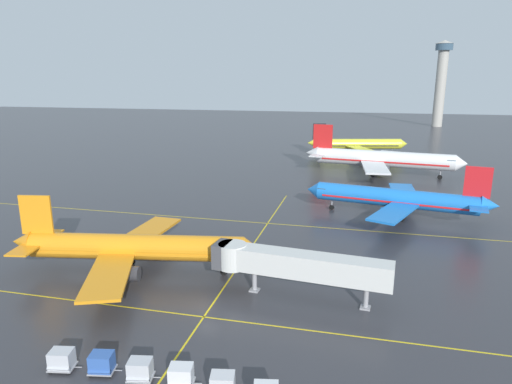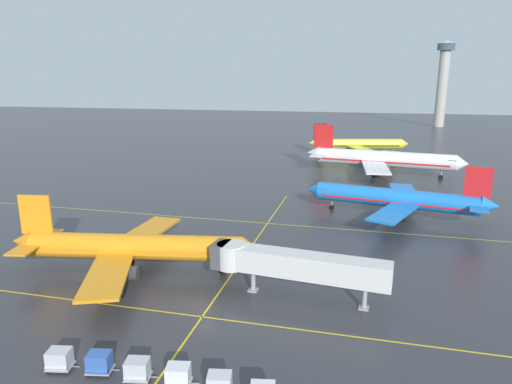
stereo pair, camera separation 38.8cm
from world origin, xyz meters
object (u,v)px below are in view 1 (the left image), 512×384
at_px(airliner_far_left_stand, 357,144).
at_px(jet_bridge, 287,263).
at_px(baggage_cart_row_fourth, 181,376).
at_px(baggage_cart_row_second, 102,363).
at_px(airliner_second_row, 397,198).
at_px(baggage_cart_row_leftmost, 62,360).
at_px(airliner_front_gate, 134,247).
at_px(airliner_third_row, 381,159).
at_px(baggage_cart_row_middle, 140,370).
at_px(control_tower, 441,78).
at_px(baggage_cart_row_fifth, 223,384).

xyz_separation_m(airliner_far_left_stand, jet_bridge, (-5.72, -103.12, 0.56)).
bearing_deg(baggage_cart_row_fourth, baggage_cart_row_second, 179.94).
bearing_deg(airliner_second_row, baggage_cart_row_leftmost, -120.33).
height_order(airliner_second_row, baggage_cart_row_second, airliner_second_row).
bearing_deg(airliner_front_gate, airliner_third_row, 64.85).
height_order(airliner_far_left_stand, jet_bridge, airliner_far_left_stand).
distance_m(baggage_cart_row_middle, jet_bridge, 20.16).
bearing_deg(airliner_front_gate, baggage_cart_row_leftmost, -79.41).
bearing_deg(jet_bridge, airliner_far_left_stand, 86.82).
xyz_separation_m(baggage_cart_row_fourth, control_tower, (50.43, 221.79, 23.73)).
xyz_separation_m(airliner_second_row, baggage_cart_row_leftmost, (-30.68, -52.44, -2.52)).
bearing_deg(baggage_cart_row_fifth, airliner_front_gate, 132.79).
relative_size(airliner_second_row, baggage_cart_row_middle, 11.59).
bearing_deg(baggage_cart_row_second, airliner_second_row, 62.51).
bearing_deg(baggage_cart_row_leftmost, baggage_cart_row_second, 6.54).
bearing_deg(control_tower, jet_bridge, -102.34).
bearing_deg(baggage_cart_row_second, jet_bridge, 53.55).
bearing_deg(airliner_front_gate, baggage_cart_row_fifth, -47.21).
bearing_deg(baggage_cart_row_leftmost, baggage_cart_row_fourth, 2.15).
xyz_separation_m(baggage_cart_row_second, jet_bridge, (12.94, 17.52, 3.06)).
relative_size(airliner_front_gate, jet_bridge, 1.57).
bearing_deg(baggage_cart_row_middle, airliner_third_row, 76.27).
distance_m(airliner_second_row, jet_bridge, 37.29).
height_order(baggage_cart_row_fourth, jet_bridge, jet_bridge).
xyz_separation_m(airliner_third_row, jet_bridge, (-12.41, -71.39, -0.24)).
relative_size(baggage_cart_row_leftmost, baggage_cart_row_middle, 1.00).
height_order(airliner_second_row, airliner_third_row, airliner_third_row).
height_order(airliner_far_left_stand, baggage_cart_row_fourth, airliner_far_left_stand).
distance_m(baggage_cart_row_second, baggage_cart_row_fourth, 7.21).
height_order(baggage_cart_row_leftmost, baggage_cart_row_middle, same).
relative_size(airliner_third_row, baggage_cart_row_fourth, 14.17).
relative_size(airliner_far_left_stand, baggage_cart_row_fifth, 11.42).
xyz_separation_m(airliner_third_row, baggage_cart_row_leftmost, (-28.96, -89.32, -3.29)).
relative_size(airliner_third_row, control_tower, 0.94).
bearing_deg(baggage_cart_row_second, airliner_front_gate, 110.68).
height_order(airliner_second_row, baggage_cart_row_middle, airliner_second_row).
distance_m(airliner_far_left_stand, baggage_cart_row_fifth, 121.14).
distance_m(airliner_far_left_stand, baggage_cart_row_fourth, 121.21).
bearing_deg(airliner_far_left_stand, baggage_cart_row_fourth, -95.42).
bearing_deg(airliner_front_gate, baggage_cart_row_middle, -60.69).
distance_m(jet_bridge, control_tower, 210.12).
distance_m(airliner_third_row, baggage_cart_row_fifth, 90.37).
bearing_deg(baggage_cart_row_second, control_tower, 75.43).
height_order(airliner_second_row, baggage_cart_row_fifth, airliner_second_row).
xyz_separation_m(baggage_cart_row_middle, jet_bridge, (9.33, 17.60, 3.06)).
distance_m(baggage_cart_row_fifth, control_tower, 228.13).
distance_m(airliner_front_gate, jet_bridge, 20.33).
xyz_separation_m(airliner_third_row, control_tower, (32.28, 132.88, 20.43)).
distance_m(baggage_cart_row_middle, baggage_cart_row_fifth, 7.21).
bearing_deg(airliner_second_row, jet_bridge, -112.27).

